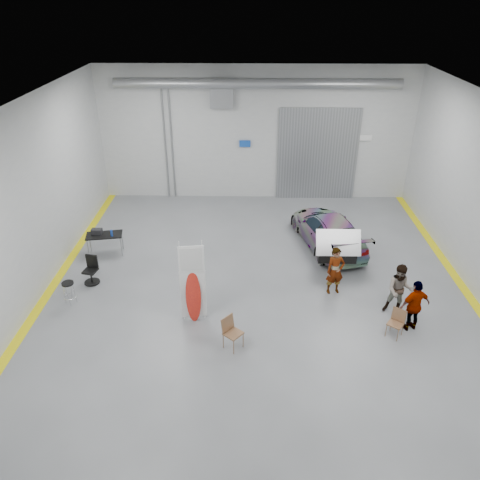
{
  "coord_description": "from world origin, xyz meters",
  "views": [
    {
      "loc": [
        -0.35,
        -12.62,
        8.83
      ],
      "look_at": [
        -0.59,
        0.86,
        1.5
      ],
      "focal_mm": 35.0,
      "sensor_mm": 36.0,
      "label": 1
    }
  ],
  "objects_px": {
    "person_c": "(415,306)",
    "folding_chair_near": "(233,339)",
    "surfboard_display": "(192,289)",
    "person_a": "(335,271)",
    "sedan_car": "(328,230)",
    "person_b": "(400,290)",
    "folding_chair_far": "(394,328)",
    "work_table": "(102,234)",
    "office_chair": "(91,271)",
    "shop_stool": "(70,293)"
  },
  "relations": [
    {
      "from": "person_c",
      "to": "folding_chair_near",
      "type": "relative_size",
      "value": 1.73
    },
    {
      "from": "surfboard_display",
      "to": "person_a",
      "type": "bearing_deg",
      "value": 11.12
    },
    {
      "from": "folding_chair_near",
      "to": "surfboard_display",
      "type": "bearing_deg",
      "value": 86.08
    },
    {
      "from": "sedan_car",
      "to": "person_b",
      "type": "xyz_separation_m",
      "value": [
        1.5,
        -4.25,
        0.19
      ]
    },
    {
      "from": "person_a",
      "to": "folding_chair_far",
      "type": "bearing_deg",
      "value": -69.37
    },
    {
      "from": "sedan_car",
      "to": "person_b",
      "type": "height_order",
      "value": "person_b"
    },
    {
      "from": "folding_chair_near",
      "to": "person_a",
      "type": "bearing_deg",
      "value": -9.01
    },
    {
      "from": "person_a",
      "to": "work_table",
      "type": "bearing_deg",
      "value": 151.76
    },
    {
      "from": "office_chair",
      "to": "folding_chair_far",
      "type": "bearing_deg",
      "value": -4.1
    },
    {
      "from": "sedan_car",
      "to": "person_a",
      "type": "relative_size",
      "value": 2.73
    },
    {
      "from": "person_a",
      "to": "person_c",
      "type": "relative_size",
      "value": 0.99
    },
    {
      "from": "surfboard_display",
      "to": "shop_stool",
      "type": "bearing_deg",
      "value": 161.36
    },
    {
      "from": "person_c",
      "to": "surfboard_display",
      "type": "bearing_deg",
      "value": -20.67
    },
    {
      "from": "office_chair",
      "to": "person_a",
      "type": "bearing_deg",
      "value": 8.12
    },
    {
      "from": "sedan_car",
      "to": "person_c",
      "type": "xyz_separation_m",
      "value": [
        1.71,
        -5.01,
        0.18
      ]
    },
    {
      "from": "person_c",
      "to": "folding_chair_far",
      "type": "height_order",
      "value": "person_c"
    },
    {
      "from": "folding_chair_near",
      "to": "office_chair",
      "type": "distance_m",
      "value": 5.81
    },
    {
      "from": "person_b",
      "to": "surfboard_display",
      "type": "relative_size",
      "value": 0.62
    },
    {
      "from": "person_b",
      "to": "folding_chair_near",
      "type": "relative_size",
      "value": 1.76
    },
    {
      "from": "person_c",
      "to": "surfboard_display",
      "type": "height_order",
      "value": "surfboard_display"
    },
    {
      "from": "person_b",
      "to": "surfboard_display",
      "type": "bearing_deg",
      "value": -162.1
    },
    {
      "from": "person_c",
      "to": "office_chair",
      "type": "relative_size",
      "value": 1.69
    },
    {
      "from": "person_c",
      "to": "shop_stool",
      "type": "bearing_deg",
      "value": -23.8
    },
    {
      "from": "sedan_car",
      "to": "surfboard_display",
      "type": "xyz_separation_m",
      "value": [
        -4.67,
        -4.7,
        0.44
      ]
    },
    {
      "from": "folding_chair_far",
      "to": "shop_stool",
      "type": "height_order",
      "value": "folding_chair_far"
    },
    {
      "from": "person_c",
      "to": "shop_stool",
      "type": "xyz_separation_m",
      "value": [
        -10.35,
        1.07,
        -0.44
      ]
    },
    {
      "from": "person_b",
      "to": "office_chair",
      "type": "height_order",
      "value": "person_b"
    },
    {
      "from": "person_b",
      "to": "folding_chair_near",
      "type": "distance_m",
      "value": 5.24
    },
    {
      "from": "folding_chair_far",
      "to": "office_chair",
      "type": "height_order",
      "value": "office_chair"
    },
    {
      "from": "sedan_car",
      "to": "surfboard_display",
      "type": "distance_m",
      "value": 6.65
    },
    {
      "from": "sedan_car",
      "to": "person_b",
      "type": "relative_size",
      "value": 2.67
    },
    {
      "from": "folding_chair_far",
      "to": "office_chair",
      "type": "bearing_deg",
      "value": -158.08
    },
    {
      "from": "person_a",
      "to": "person_c",
      "type": "distance_m",
      "value": 2.68
    },
    {
      "from": "person_a",
      "to": "surfboard_display",
      "type": "distance_m",
      "value": 4.68
    },
    {
      "from": "work_table",
      "to": "office_chair",
      "type": "height_order",
      "value": "work_table"
    },
    {
      "from": "folding_chair_near",
      "to": "folding_chair_far",
      "type": "distance_m",
      "value": 4.61
    },
    {
      "from": "shop_stool",
      "to": "work_table",
      "type": "relative_size",
      "value": 0.55
    },
    {
      "from": "sedan_car",
      "to": "work_table",
      "type": "height_order",
      "value": "sedan_car"
    },
    {
      "from": "person_a",
      "to": "office_chair",
      "type": "relative_size",
      "value": 1.68
    },
    {
      "from": "sedan_car",
      "to": "person_a",
      "type": "xyz_separation_m",
      "value": [
        -0.25,
        -3.19,
        0.17
      ]
    },
    {
      "from": "work_table",
      "to": "office_chair",
      "type": "xyz_separation_m",
      "value": [
        0.1,
        -1.91,
        -0.39
      ]
    },
    {
      "from": "person_b",
      "to": "person_c",
      "type": "xyz_separation_m",
      "value": [
        0.21,
        -0.77,
        -0.01
      ]
    },
    {
      "from": "person_a",
      "to": "folding_chair_near",
      "type": "xyz_separation_m",
      "value": [
        -3.19,
        -2.72,
        -0.52
      ]
    },
    {
      "from": "work_table",
      "to": "person_a",
      "type": "bearing_deg",
      "value": -16.07
    },
    {
      "from": "person_b",
      "to": "office_chair",
      "type": "distance_m",
      "value": 9.94
    },
    {
      "from": "person_a",
      "to": "shop_stool",
      "type": "xyz_separation_m",
      "value": [
        -8.39,
        -0.75,
        -0.44
      ]
    },
    {
      "from": "person_b",
      "to": "folding_chair_far",
      "type": "distance_m",
      "value": 1.29
    },
    {
      "from": "person_b",
      "to": "folding_chair_near",
      "type": "xyz_separation_m",
      "value": [
        -4.94,
        -1.66,
        -0.54
      ]
    },
    {
      "from": "sedan_car",
      "to": "office_chair",
      "type": "height_order",
      "value": "sedan_car"
    },
    {
      "from": "sedan_car",
      "to": "work_table",
      "type": "bearing_deg",
      "value": -8.19
    }
  ]
}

